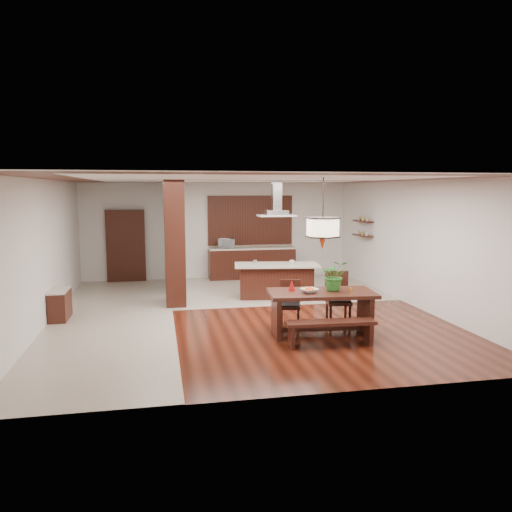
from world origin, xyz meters
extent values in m
plane|color=#341109|center=(0.00, 0.00, 0.00)|extent=(9.00, 9.00, 0.00)
cube|color=white|center=(0.00, 0.00, 2.90)|extent=(8.00, 9.00, 0.04)
cube|color=silver|center=(0.00, 4.50, 1.45)|extent=(8.00, 0.04, 2.90)
cube|color=silver|center=(0.00, -4.50, 1.45)|extent=(8.00, 0.04, 2.90)
cube|color=silver|center=(-4.00, 0.00, 1.45)|extent=(0.04, 9.00, 2.90)
cube|color=silver|center=(4.00, 0.00, 1.45)|extent=(0.04, 9.00, 2.90)
cube|color=#BCAE9C|center=(-2.75, 0.00, 0.01)|extent=(2.50, 9.00, 0.01)
cube|color=#BCAE9C|center=(1.25, 2.50, 0.01)|extent=(5.50, 4.00, 0.01)
cube|color=#3B190E|center=(0.00, 0.00, 2.88)|extent=(8.00, 9.00, 0.02)
cube|color=black|center=(-1.40, 1.20, 1.45)|extent=(0.45, 1.00, 2.90)
cube|color=silver|center=(-1.40, 3.30, 1.45)|extent=(0.18, 2.40, 2.90)
cube|color=black|center=(-3.81, 0.20, 0.32)|extent=(0.37, 0.88, 0.63)
cube|color=black|center=(-2.70, 4.40, 1.05)|extent=(1.10, 0.20, 2.10)
cube|color=black|center=(1.00, 4.20, 0.45)|extent=(2.60, 0.60, 0.90)
cube|color=beige|center=(1.00, 4.20, 0.92)|extent=(2.60, 0.62, 0.05)
cube|color=#A56831|center=(1.00, 4.46, 1.75)|extent=(2.60, 0.08, 1.50)
cube|color=black|center=(3.87, 2.60, 1.40)|extent=(0.26, 0.90, 0.04)
cube|color=black|center=(3.87, 2.60, 1.80)|extent=(0.26, 0.90, 0.04)
cube|color=black|center=(1.16, -1.88, 0.78)|extent=(2.03, 1.15, 0.06)
cube|color=black|center=(0.33, -1.80, 0.37)|extent=(0.16, 0.78, 0.75)
cube|color=black|center=(2.00, -1.96, 0.37)|extent=(0.16, 0.78, 0.75)
imported|color=#2B7828|center=(1.43, -1.82, 1.10)|extent=(0.60, 0.55, 0.57)
imported|color=beige|center=(0.91, -1.93, 0.85)|extent=(0.39, 0.39, 0.08)
cone|color=#A30E0B|center=(0.64, -1.70, 0.91)|extent=(0.16, 0.16, 0.21)
cylinder|color=gold|center=(1.66, -2.06, 0.86)|extent=(0.08, 0.08, 0.09)
cube|color=black|center=(1.08, 1.37, 0.40)|extent=(1.88, 0.93, 0.81)
cube|color=beige|center=(1.08, 1.33, 0.83)|extent=(2.18, 1.19, 0.04)
imported|color=silver|center=(1.46, 1.29, 0.90)|extent=(0.13, 0.13, 0.10)
imported|color=silver|center=(0.22, 4.21, 1.09)|extent=(0.53, 0.38, 0.27)
camera|label=1|loc=(-1.78, -10.51, 2.68)|focal=35.00mm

